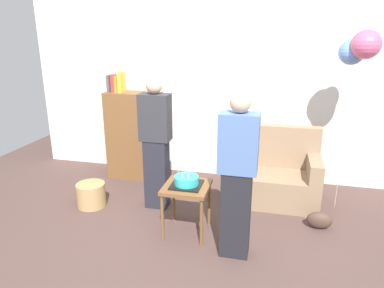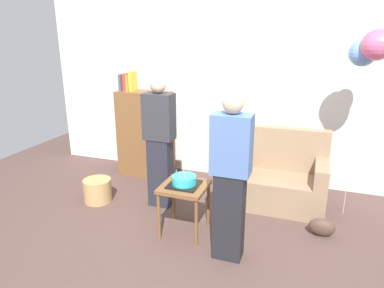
% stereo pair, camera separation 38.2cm
% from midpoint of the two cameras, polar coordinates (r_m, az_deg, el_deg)
% --- Properties ---
extents(ground_plane, '(8.00, 8.00, 0.00)m').
position_cam_midpoint_polar(ground_plane, '(3.76, 2.14, -16.53)').
color(ground_plane, '#4C3833').
extents(wall_back, '(6.00, 0.10, 2.70)m').
position_cam_midpoint_polar(wall_back, '(5.16, 9.29, 8.96)').
color(wall_back, silver).
rests_on(wall_back, ground_plane).
extents(couch, '(1.10, 0.70, 0.96)m').
position_cam_midpoint_polar(couch, '(4.65, 16.67, -5.52)').
color(couch, '#8C7054').
rests_on(couch, ground_plane).
extents(bookshelf, '(0.80, 0.36, 1.58)m').
position_cam_midpoint_polar(bookshelf, '(5.30, -5.69, 1.78)').
color(bookshelf, brown).
rests_on(bookshelf, ground_plane).
extents(side_table, '(0.48, 0.48, 0.56)m').
position_cam_midpoint_polar(side_table, '(3.77, 1.64, -7.97)').
color(side_table, brown).
rests_on(side_table, ground_plane).
extents(birthday_cake, '(0.32, 0.32, 0.17)m').
position_cam_midpoint_polar(birthday_cake, '(3.72, 1.66, -6.11)').
color(birthday_cake, black).
rests_on(birthday_cake, side_table).
extents(person_blowing_candles, '(0.36, 0.22, 1.63)m').
position_cam_midpoint_polar(person_blowing_candles, '(4.26, -2.77, 0.18)').
color(person_blowing_candles, '#23232D').
rests_on(person_blowing_candles, ground_plane).
extents(person_holding_cake, '(0.36, 0.22, 1.63)m').
position_cam_midpoint_polar(person_holding_cake, '(3.27, 9.64, -5.64)').
color(person_holding_cake, black).
rests_on(person_holding_cake, ground_plane).
extents(wicker_basket, '(0.36, 0.36, 0.30)m').
position_cam_midpoint_polar(wicker_basket, '(4.70, -12.96, -7.45)').
color(wicker_basket, '#A88451').
rests_on(wicker_basket, ground_plane).
extents(handbag, '(0.28, 0.14, 0.20)m').
position_cam_midpoint_polar(handbag, '(4.20, 23.03, -12.50)').
color(handbag, '#473328').
rests_on(handbag, ground_plane).
extents(balloon_bunch, '(0.41, 0.44, 2.15)m').
position_cam_midpoint_polar(balloon_bunch, '(4.33, 29.52, 13.46)').
color(balloon_bunch, silver).
rests_on(balloon_bunch, ground_plane).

